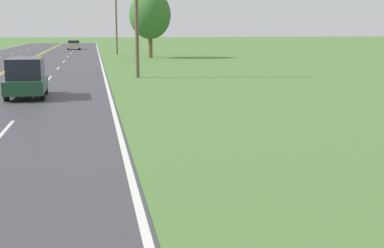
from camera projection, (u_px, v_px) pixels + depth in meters
The scene contains 5 objects.
utility_pole_midground at pixel (136, 1), 34.35m from camera, with size 1.80×0.24×9.57m.
utility_pole_far at pixel (116, 15), 65.63m from camera, with size 1.80×0.24×9.41m.
tree_left_verge at pixel (150, 15), 58.00m from camera, with size 4.52×4.52×7.24m.
car_dark_green_van_approaching at pixel (26, 77), 24.88m from camera, with size 1.84×4.05×1.85m.
car_champagne_sedan_mid_near at pixel (74, 45), 81.93m from camera, with size 2.11×4.23×1.40m.
Camera 1 is at (6.52, -1.19, 3.19)m, focal length 50.00 mm.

